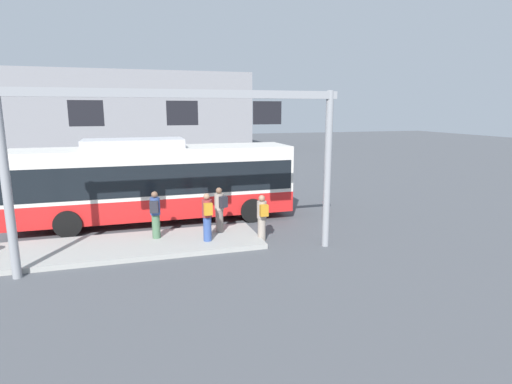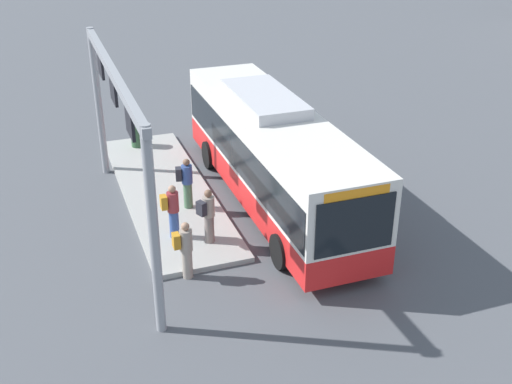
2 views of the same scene
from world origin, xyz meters
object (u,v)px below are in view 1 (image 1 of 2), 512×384
at_px(person_waiting_near, 262,217).
at_px(person_waiting_mid, 207,216).
at_px(person_waiting_far, 155,214).
at_px(bus_main, 157,179).
at_px(person_boarding, 220,209).

distance_m(person_waiting_near, person_waiting_mid, 1.93).
bearing_deg(person_waiting_far, bus_main, 5.32).
bearing_deg(bus_main, person_boarding, -53.57).
relative_size(person_boarding, person_waiting_near, 1.00).
distance_m(bus_main, person_waiting_mid, 3.98).
relative_size(person_boarding, person_waiting_far, 1.00).
xyz_separation_m(person_waiting_mid, person_waiting_far, (-1.67, 0.84, 0.00)).
relative_size(bus_main, person_waiting_far, 6.63).
height_order(person_boarding, person_waiting_mid, same).
distance_m(person_boarding, person_waiting_mid, 1.09).
height_order(person_waiting_near, person_waiting_far, person_waiting_far).
distance_m(bus_main, person_waiting_far, 2.92).
relative_size(bus_main, person_waiting_near, 6.63).
bearing_deg(person_waiting_near, person_boarding, 52.48).
bearing_deg(person_boarding, person_waiting_far, 67.37).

